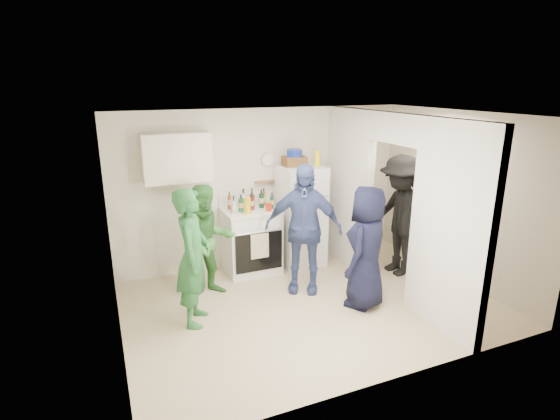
% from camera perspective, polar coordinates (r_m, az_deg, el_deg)
% --- Properties ---
extents(floor, '(4.80, 4.80, 0.00)m').
position_cam_1_polar(floor, '(6.03, 4.02, -12.18)').
color(floor, tan).
rests_on(floor, ground).
extents(wall_back, '(4.80, 0.00, 4.80)m').
position_cam_1_polar(wall_back, '(7.04, -2.03, 3.00)').
color(wall_back, silver).
rests_on(wall_back, floor).
extents(wall_front, '(4.80, 0.00, 4.80)m').
position_cam_1_polar(wall_front, '(4.20, 14.96, -7.06)').
color(wall_front, silver).
rests_on(wall_front, floor).
extents(wall_left, '(0.00, 3.40, 3.40)m').
position_cam_1_polar(wall_left, '(4.98, -21.22, -3.88)').
color(wall_left, silver).
rests_on(wall_left, floor).
extents(wall_right, '(0.00, 3.40, 3.40)m').
position_cam_1_polar(wall_right, '(6.94, 22.23, 1.57)').
color(wall_right, silver).
rests_on(wall_right, floor).
extents(ceiling, '(4.80, 4.80, 0.00)m').
position_cam_1_polar(ceiling, '(5.31, 4.57, 12.24)').
color(ceiling, white).
rests_on(ceiling, wall_back).
extents(partition_pier_back, '(0.12, 1.20, 2.50)m').
position_cam_1_polar(partition_pier_back, '(7.04, 8.92, 2.81)').
color(partition_pier_back, silver).
rests_on(partition_pier_back, floor).
extents(partition_pier_front, '(0.12, 1.20, 2.50)m').
position_cam_1_polar(partition_pier_front, '(5.37, 21.27, -2.43)').
color(partition_pier_front, silver).
rests_on(partition_pier_front, floor).
extents(partition_header, '(0.12, 1.00, 0.40)m').
position_cam_1_polar(partition_header, '(5.97, 14.98, 10.28)').
color(partition_header, silver).
rests_on(partition_header, partition_pier_back).
extents(stove, '(0.85, 0.71, 1.01)m').
position_cam_1_polar(stove, '(6.84, -3.79, -3.95)').
color(stove, white).
rests_on(stove, floor).
extents(upper_cabinet, '(0.95, 0.34, 0.70)m').
position_cam_1_polar(upper_cabinet, '(6.39, -13.37, 6.68)').
color(upper_cabinet, silver).
rests_on(upper_cabinet, wall_back).
extents(fridge, '(0.67, 0.65, 1.62)m').
position_cam_1_polar(fridge, '(7.02, 2.74, -0.76)').
color(fridge, white).
rests_on(fridge, floor).
extents(wicker_basket, '(0.35, 0.25, 0.15)m').
position_cam_1_polar(wicker_basket, '(6.82, 1.89, 6.39)').
color(wicker_basket, brown).
rests_on(wicker_basket, fridge).
extents(blue_bowl, '(0.24, 0.24, 0.11)m').
position_cam_1_polar(blue_bowl, '(6.79, 1.90, 7.47)').
color(blue_bowl, navy).
rests_on(blue_bowl, wicker_basket).
extents(yellow_cup_stack_top, '(0.09, 0.09, 0.25)m').
position_cam_1_polar(yellow_cup_stack_top, '(6.81, 4.89, 6.76)').
color(yellow_cup_stack_top, yellow).
rests_on(yellow_cup_stack_top, fridge).
extents(wall_clock, '(0.22, 0.02, 0.22)m').
position_cam_1_polar(wall_clock, '(6.95, -1.62, 6.62)').
color(wall_clock, white).
rests_on(wall_clock, wall_back).
extents(spice_shelf, '(0.35, 0.08, 0.03)m').
position_cam_1_polar(spice_shelf, '(6.97, -1.89, 3.72)').
color(spice_shelf, olive).
rests_on(spice_shelf, wall_back).
extents(nook_window, '(0.03, 0.70, 0.80)m').
position_cam_1_polar(nook_window, '(6.98, 21.32, 5.13)').
color(nook_window, black).
rests_on(nook_window, wall_right).
extents(nook_window_frame, '(0.04, 0.76, 0.86)m').
position_cam_1_polar(nook_window_frame, '(6.97, 21.23, 5.12)').
color(nook_window_frame, white).
rests_on(nook_window_frame, wall_right).
extents(nook_valance, '(0.04, 0.82, 0.18)m').
position_cam_1_polar(nook_valance, '(6.90, 21.37, 7.96)').
color(nook_valance, white).
rests_on(nook_valance, wall_right).
extents(yellow_cup_stack_stove, '(0.09, 0.09, 0.25)m').
position_cam_1_polar(yellow_cup_stack_stove, '(6.41, -4.25, 0.56)').
color(yellow_cup_stack_stove, gold).
rests_on(yellow_cup_stack_stove, stove).
extents(red_cup, '(0.09, 0.09, 0.12)m').
position_cam_1_polar(red_cup, '(6.56, -1.49, 0.37)').
color(red_cup, red).
rests_on(red_cup, stove).
extents(person_green_left, '(0.62, 0.73, 1.72)m').
position_cam_1_polar(person_green_left, '(5.37, -11.29, -6.08)').
color(person_green_left, '#2B6C38').
rests_on(person_green_left, floor).
extents(person_green_center, '(0.80, 0.64, 1.58)m').
position_cam_1_polar(person_green_center, '(6.04, -9.40, -4.08)').
color(person_green_center, '#3E893C').
rests_on(person_green_center, floor).
extents(person_denim, '(1.15, 0.94, 1.84)m').
position_cam_1_polar(person_denim, '(6.08, 3.03, -2.46)').
color(person_denim, '#3A4B7F').
rests_on(person_denim, floor).
extents(person_navy, '(0.95, 0.89, 1.63)m').
position_cam_1_polar(person_navy, '(5.79, 11.26, -4.83)').
color(person_navy, black).
rests_on(person_navy, floor).
extents(person_nook, '(0.73, 1.22, 1.86)m').
position_cam_1_polar(person_nook, '(6.87, 15.42, -0.72)').
color(person_nook, black).
rests_on(person_nook, floor).
extents(bottle_a, '(0.06, 0.06, 0.28)m').
position_cam_1_polar(bottle_a, '(6.67, -6.61, 1.26)').
color(bottle_a, brown).
rests_on(bottle_a, stove).
extents(bottle_b, '(0.08, 0.08, 0.27)m').
position_cam_1_polar(bottle_b, '(6.53, -5.10, 0.90)').
color(bottle_b, '#1B5328').
rests_on(bottle_b, stove).
extents(bottle_c, '(0.08, 0.08, 0.30)m').
position_cam_1_polar(bottle_c, '(6.75, -4.80, 1.56)').
color(bottle_c, white).
rests_on(bottle_c, stove).
extents(bottle_d, '(0.07, 0.07, 0.26)m').
position_cam_1_polar(bottle_d, '(6.62, -3.69, 1.15)').
color(bottle_d, maroon).
rests_on(bottle_d, stove).
extents(bottle_e, '(0.06, 0.06, 0.29)m').
position_cam_1_polar(bottle_e, '(6.83, -3.68, 1.72)').
color(bottle_e, '#B0BCC3').
rests_on(bottle_e, stove).
extents(bottle_f, '(0.08, 0.08, 0.29)m').
position_cam_1_polar(bottle_f, '(6.72, -2.44, 1.51)').
color(bottle_f, black).
rests_on(bottle_f, stove).
extents(bottle_g, '(0.07, 0.07, 0.28)m').
position_cam_1_polar(bottle_g, '(6.85, -2.13, 1.73)').
color(bottle_g, olive).
rests_on(bottle_g, stove).
extents(bottle_h, '(0.07, 0.07, 0.28)m').
position_cam_1_polar(bottle_h, '(6.43, -6.07, 0.68)').
color(bottle_h, '#A7AAB3').
rests_on(bottle_h, stove).
extents(bottle_i, '(0.08, 0.08, 0.27)m').
position_cam_1_polar(bottle_i, '(6.75, -3.66, 1.45)').
color(bottle_i, '#4D2F0D').
rests_on(bottle_i, stove).
extents(bottle_j, '(0.06, 0.06, 0.25)m').
position_cam_1_polar(bottle_j, '(6.67, -1.05, 1.22)').
color(bottle_j, '#1B4F35').
rests_on(bottle_j, stove).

